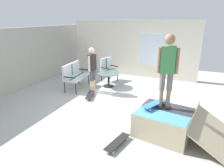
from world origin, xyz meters
TOP-DOWN VIEW (x-y plane):
  - ground_plane at (0.00, 0.00)m, footprint 12.00×12.00m
  - back_wall_cinderblock at (0.00, 4.00)m, footprint 9.00×0.20m
  - house_facade at (3.80, 0.49)m, footprint 0.23×6.00m
  - skate_ramp at (-0.64, -1.83)m, footprint 1.91×2.28m
  - patio_bench at (1.06, 2.03)m, footprint 1.30×0.66m
  - patio_chair_near_house at (2.54, 1.24)m, footprint 0.77×0.73m
  - patio_table at (1.78, 0.88)m, footprint 0.90×0.90m
  - person_watching at (1.03, 1.20)m, footprint 0.48×0.26m
  - person_skater at (-0.73, -1.70)m, footprint 0.27×0.48m
  - skateboard_by_bench at (0.47, 1.02)m, footprint 0.82×0.43m
  - skateboard_spare at (-1.77, -0.90)m, footprint 0.82×0.36m
  - skateboard_on_ramp at (-0.76, -1.49)m, footprint 0.81×0.53m

SIDE VIEW (x-z plane):
  - ground_plane at x=0.00m, z-range -0.10..0.00m
  - skateboard_by_bench at x=0.47m, z-range 0.03..0.14m
  - skateboard_spare at x=-1.77m, z-range 0.03..0.14m
  - skate_ramp at x=-0.64m, z-range 0.00..0.62m
  - patio_table at x=1.78m, z-range 0.12..0.69m
  - patio_chair_near_house at x=2.54m, z-range 0.10..1.12m
  - patio_bench at x=1.06m, z-range 0.11..1.13m
  - skateboard_on_ramp at x=-0.76m, z-range 0.65..0.75m
  - person_watching at x=1.03m, z-range 0.14..1.83m
  - back_wall_cinderblock at x=0.00m, z-range 0.00..2.36m
  - house_facade at x=3.80m, z-range 0.00..2.63m
  - person_skater at x=-0.73m, z-range 0.77..2.53m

